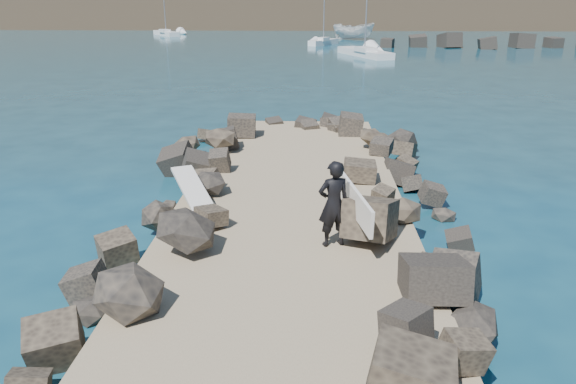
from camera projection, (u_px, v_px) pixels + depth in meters
The scene contains 11 objects.
ground at pixel (290, 234), 14.39m from camera, with size 800.00×800.00×0.00m, color #0F384C.
jetty at pixel (286, 258), 12.40m from camera, with size 6.00×26.00×0.60m, color #8C7759.
riprap_left at pixel (162, 238), 12.93m from camera, with size 2.60×22.00×1.00m, color black.
riprap_right at pixel (415, 243), 12.69m from camera, with size 2.60×22.00×1.00m, color black.
surfboard_resting at pixel (192, 192), 14.33m from camera, with size 0.57×2.29×0.08m, color silver.
boat_imported at pixel (354, 31), 79.25m from camera, with size 2.22×5.89×2.28m, color silver.
surfer_with_board at pixel (337, 204), 12.03m from camera, with size 1.16×2.34×1.92m.
sailboat_b at pixel (323, 42), 70.35m from camera, with size 3.93×5.10×6.62m.
sailboat_e at pixel (166, 33), 87.39m from camera, with size 5.47×7.04×8.88m.
sailboat_f at pixel (508, 28), 100.78m from camera, with size 3.19×5.32×6.58m.
sailboat_c at pixel (365, 53), 57.12m from camera, with size 5.21×8.96×10.53m.
Camera 1 is at (0.52, -13.22, 5.77)m, focal length 35.00 mm.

